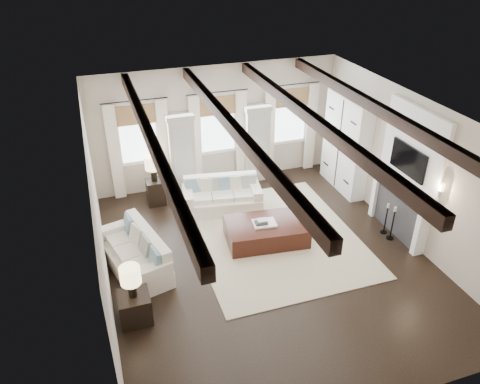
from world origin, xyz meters
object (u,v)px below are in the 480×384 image
object	(u,v)px
sofa_back	(222,197)
ottoman	(266,232)
side_table_front	(135,308)
sofa_left	(137,254)
side_table_back	(156,192)

from	to	relation	value
sofa_back	ottoman	bearing A→B (deg)	-71.72
ottoman	side_table_front	world-z (taller)	side_table_front
sofa_left	ottoman	xyz separation A→B (m)	(2.84, 0.06, -0.11)
side_table_front	side_table_back	bearing A→B (deg)	75.17
sofa_back	side_table_back	bearing A→B (deg)	153.22
sofa_left	sofa_back	bearing A→B (deg)	36.30
side_table_front	ottoman	bearing A→B (deg)	26.22
side_table_back	side_table_front	bearing A→B (deg)	-104.83
sofa_left	side_table_back	distance (m)	2.58
side_table_front	side_table_back	world-z (taller)	side_table_back
sofa_back	side_table_front	bearing A→B (deg)	-128.92
side_table_back	ottoman	bearing A→B (deg)	-49.46
sofa_back	side_table_front	size ratio (longest dim) A/B	3.66
side_table_front	sofa_back	bearing A→B (deg)	51.08
sofa_left	ottoman	world-z (taller)	sofa_left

